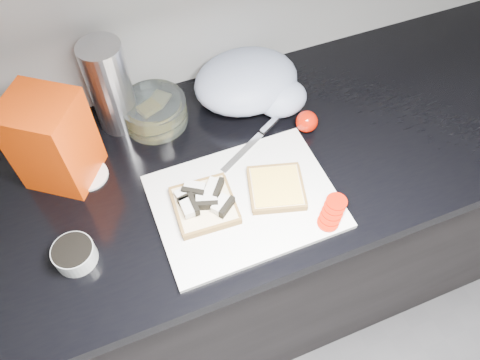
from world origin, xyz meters
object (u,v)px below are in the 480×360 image
object	(u,v)px
glass_bowl	(154,112)
steel_canister	(110,87)
cutting_board	(245,201)
bread_bag	(52,141)

from	to	relation	value
glass_bowl	steel_canister	world-z (taller)	steel_canister
cutting_board	steel_canister	xyz separation A→B (m)	(-0.20, 0.34, 0.11)
bread_bag	steel_canister	size ratio (longest dim) A/B	0.95
steel_canister	glass_bowl	bearing A→B (deg)	-19.37
cutting_board	bread_bag	size ratio (longest dim) A/B	1.77
glass_bowl	bread_bag	size ratio (longest dim) A/B	0.72
cutting_board	steel_canister	world-z (taller)	steel_canister
cutting_board	bread_bag	bearing A→B (deg)	146.31
cutting_board	bread_bag	xyz separation A→B (m)	(-0.35, 0.24, 0.11)
bread_bag	steel_canister	bearing A→B (deg)	71.45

